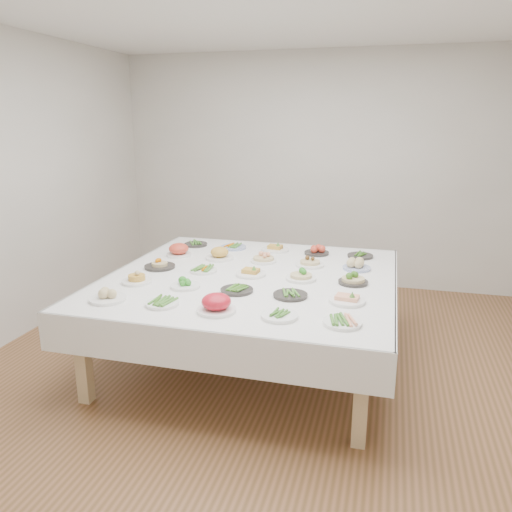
% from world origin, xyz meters
% --- Properties ---
extents(room_envelope, '(5.02, 5.02, 2.81)m').
position_xyz_m(room_envelope, '(0.00, 0.00, 1.83)').
color(room_envelope, brown).
rests_on(room_envelope, ground).
extents(display_table, '(2.35, 2.35, 0.75)m').
position_xyz_m(display_table, '(-0.24, 0.20, 0.69)').
color(display_table, white).
rests_on(display_table, ground).
extents(dish_0, '(0.26, 0.26, 0.11)m').
position_xyz_m(dish_0, '(-1.07, -0.64, 0.80)').
color(dish_0, white).
rests_on(dish_0, display_table).
extents(dish_1, '(0.23, 0.23, 0.06)m').
position_xyz_m(dish_1, '(-0.65, -0.63, 0.77)').
color(dish_1, white).
rests_on(dish_1, display_table).
extents(dish_2, '(0.26, 0.26, 0.16)m').
position_xyz_m(dish_2, '(-0.25, -0.65, 0.83)').
color(dish_2, white).
rests_on(dish_2, display_table).
extents(dish_3, '(0.24, 0.24, 0.05)m').
position_xyz_m(dish_3, '(0.19, -0.63, 0.77)').
color(dish_3, white).
rests_on(dish_3, display_table).
extents(dish_4, '(0.26, 0.24, 0.06)m').
position_xyz_m(dish_4, '(0.59, -0.64, 0.78)').
color(dish_4, white).
rests_on(dish_4, display_table).
extents(dish_5, '(0.23, 0.23, 0.12)m').
position_xyz_m(dish_5, '(-1.06, -0.23, 0.80)').
color(dish_5, white).
rests_on(dish_5, display_table).
extents(dish_6, '(0.22, 0.22, 0.09)m').
position_xyz_m(dish_6, '(-0.65, -0.23, 0.79)').
color(dish_6, white).
rests_on(dish_6, display_table).
extents(dish_7, '(0.24, 0.24, 0.05)m').
position_xyz_m(dish_7, '(-0.23, -0.22, 0.77)').
color(dish_7, '#2C2A27').
rests_on(dish_7, display_table).
extents(dish_8, '(0.25, 0.25, 0.06)m').
position_xyz_m(dish_8, '(0.18, -0.22, 0.77)').
color(dish_8, '#2C2A27').
rests_on(dish_8, display_table).
extents(dish_9, '(0.25, 0.25, 0.11)m').
position_xyz_m(dish_9, '(0.59, -0.23, 0.80)').
color(dish_9, white).
rests_on(dish_9, display_table).
extents(dish_10, '(0.26, 0.26, 0.12)m').
position_xyz_m(dish_10, '(-1.07, 0.20, 0.80)').
color(dish_10, '#2C2A27').
rests_on(dish_10, display_table).
extents(dish_11, '(0.23, 0.23, 0.06)m').
position_xyz_m(dish_11, '(-0.66, 0.20, 0.78)').
color(dish_11, white).
rests_on(dish_11, display_table).
extents(dish_12, '(0.25, 0.25, 0.10)m').
position_xyz_m(dish_12, '(-0.24, 0.20, 0.79)').
color(dish_12, white).
rests_on(dish_12, display_table).
extents(dish_13, '(0.26, 0.26, 0.14)m').
position_xyz_m(dish_13, '(0.18, 0.19, 0.82)').
color(dish_13, white).
rests_on(dish_13, display_table).
extents(dish_14, '(0.25, 0.25, 0.14)m').
position_xyz_m(dish_14, '(0.60, 0.20, 0.82)').
color(dish_14, '#2C2A27').
rests_on(dish_14, display_table).
extents(dish_15, '(0.23, 0.23, 0.13)m').
position_xyz_m(dish_15, '(-1.07, 0.62, 0.81)').
color(dish_15, white).
rests_on(dish_15, display_table).
extents(dish_16, '(0.26, 0.26, 0.15)m').
position_xyz_m(dish_16, '(-0.66, 0.61, 0.82)').
color(dish_16, white).
rests_on(dish_16, display_table).
extents(dish_17, '(0.26, 0.26, 0.14)m').
position_xyz_m(dish_17, '(-0.24, 0.62, 0.82)').
color(dish_17, white).
rests_on(dish_17, display_table).
extents(dish_18, '(0.26, 0.26, 0.14)m').
position_xyz_m(dish_18, '(0.19, 0.60, 0.82)').
color(dish_18, white).
rests_on(dish_18, display_table).
extents(dish_19, '(0.24, 0.24, 0.11)m').
position_xyz_m(dish_19, '(0.59, 0.61, 0.80)').
color(dish_19, '#4C66B2').
rests_on(dish_19, display_table).
extents(dish_20, '(0.23, 0.23, 0.05)m').
position_xyz_m(dish_20, '(-1.07, 1.04, 0.77)').
color(dish_20, '#2C2A27').
rests_on(dish_20, display_table).
extents(dish_21, '(0.25, 0.25, 0.05)m').
position_xyz_m(dish_21, '(-0.66, 1.02, 0.77)').
color(dish_21, '#4C66B2').
rests_on(dish_21, display_table).
extents(dish_22, '(0.26, 0.26, 0.11)m').
position_xyz_m(dish_22, '(-0.23, 1.04, 0.79)').
color(dish_22, white).
rests_on(dish_22, display_table).
extents(dish_23, '(0.23, 0.23, 0.10)m').
position_xyz_m(dish_23, '(0.18, 1.02, 0.79)').
color(dish_23, '#2C2A27').
rests_on(dish_23, display_table).
extents(dish_24, '(0.24, 0.24, 0.05)m').
position_xyz_m(dish_24, '(0.60, 1.02, 0.77)').
color(dish_24, '#2C2A27').
rests_on(dish_24, display_table).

